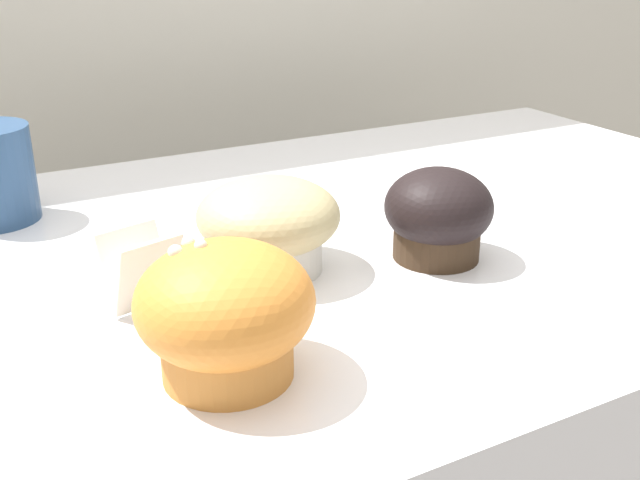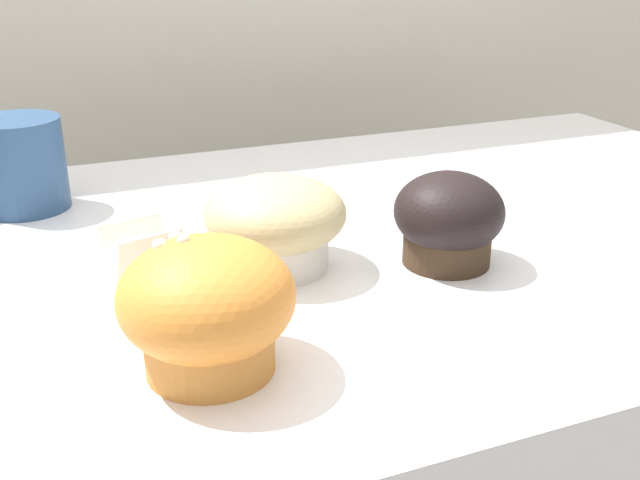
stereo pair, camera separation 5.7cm
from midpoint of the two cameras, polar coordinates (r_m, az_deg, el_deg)
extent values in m
cube|color=beige|center=(1.26, -12.47, 9.19)|extent=(3.20, 0.10, 1.80)
cylinder|color=#CB8139|center=(0.48, -10.52, -7.51)|extent=(0.08, 0.08, 0.05)
ellipsoid|color=orange|center=(0.47, -10.74, -4.75)|extent=(0.11, 0.11, 0.07)
sphere|color=white|center=(0.47, -13.37, -0.28)|extent=(0.01, 0.01, 0.01)
sphere|color=white|center=(0.46, -14.44, -0.98)|extent=(0.01, 0.01, 0.01)
sphere|color=white|center=(0.46, -12.61, -0.50)|extent=(0.01, 0.01, 0.01)
cylinder|color=silver|center=(0.62, -6.51, -0.24)|extent=(0.09, 0.09, 0.05)
ellipsoid|color=tan|center=(0.61, -6.61, 1.83)|extent=(0.12, 0.12, 0.06)
cylinder|color=#372719|center=(0.64, 6.43, 0.53)|extent=(0.07, 0.07, 0.05)
ellipsoid|color=black|center=(0.63, 6.52, 2.47)|extent=(0.09, 0.09, 0.07)
cube|color=white|center=(0.58, -16.71, -2.00)|extent=(0.05, 0.03, 0.06)
cube|color=silver|center=(0.56, -15.77, -2.63)|extent=(0.05, 0.03, 0.06)
camera|label=1|loc=(0.03, -92.86, -1.18)|focal=42.00mm
camera|label=2|loc=(0.03, 87.14, 1.18)|focal=42.00mm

